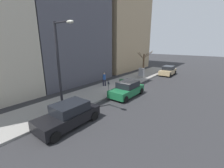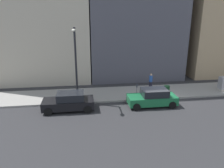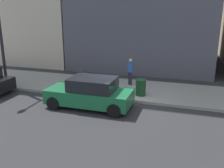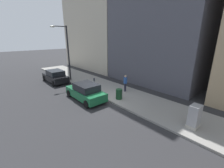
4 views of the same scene
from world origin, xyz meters
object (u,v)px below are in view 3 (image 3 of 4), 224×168
object	(u,v)px
parking_meter	(85,78)
pedestrian_near_meter	(130,70)
trash_bin	(141,87)
parked_car_green	(90,93)

from	to	relation	value
parking_meter	pedestrian_near_meter	bearing A→B (deg)	-41.95
trash_bin	pedestrian_near_meter	size ratio (longest dim) A/B	0.54
pedestrian_near_meter	parking_meter	bearing A→B (deg)	-73.66
pedestrian_near_meter	parked_car_green	bearing A→B (deg)	-46.97
parking_meter	trash_bin	size ratio (longest dim) A/B	1.50
parked_car_green	trash_bin	xyz separation A→B (m)	(2.09, -2.12, -0.14)
parking_meter	pedestrian_near_meter	xyz separation A→B (m)	(2.32, -2.08, 0.11)
parked_car_green	trash_bin	size ratio (longest dim) A/B	4.68
parked_car_green	trash_bin	bearing A→B (deg)	-45.08
parking_meter	trash_bin	world-z (taller)	parking_meter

